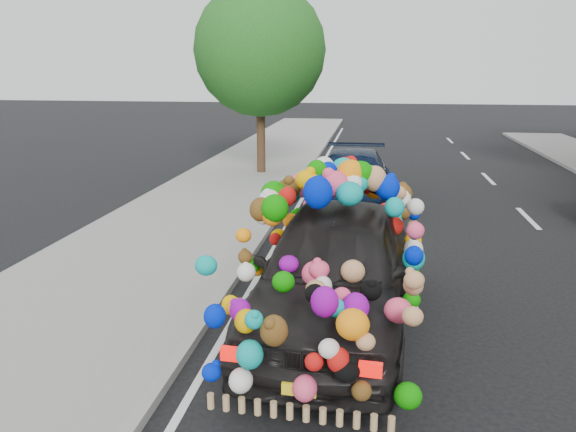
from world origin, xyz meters
name	(u,v)px	position (x,y,z in m)	size (l,w,h in m)	color
ground	(375,288)	(0.00, 0.00, 0.00)	(100.00, 100.00, 0.00)	black
sidewalk	(126,271)	(-4.30, 0.00, 0.06)	(4.00, 60.00, 0.12)	gray
kerb	(235,277)	(-2.35, 0.00, 0.07)	(0.15, 60.00, 0.13)	gray
tree_near_sidewalk	(260,50)	(-3.80, 9.50, 4.02)	(4.20, 4.20, 6.13)	#332114
plush_art_car	(336,243)	(-0.57, -1.43, 1.20)	(2.67, 5.26, 2.32)	black
navy_sedan	(352,179)	(-0.64, 5.61, 0.70)	(1.97, 4.83, 1.40)	black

